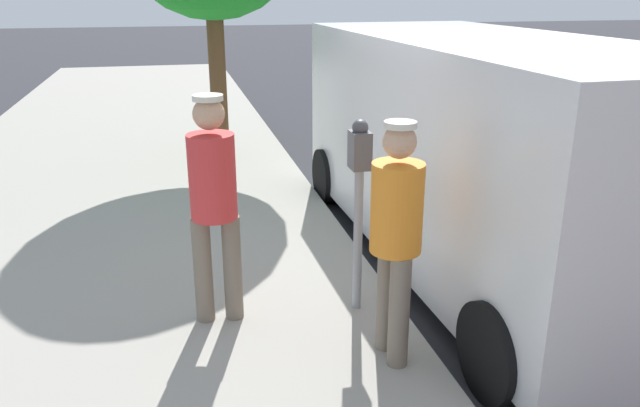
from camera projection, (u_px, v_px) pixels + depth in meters
name	position (u px, v px, depth m)	size (l,w,h in m)	color
ground_plane	(458.00, 258.00, 6.26)	(80.00, 80.00, 0.00)	#2D2D33
sidewalk_slab	(89.00, 288.00, 5.48)	(5.00, 32.00, 0.15)	#9E998E
parking_meter_near	(359.00, 184.00, 4.67)	(0.14, 0.18, 1.52)	gray
pedestrian_in_red	(214.00, 196.00, 4.52)	(0.36, 0.34, 1.73)	#726656
pedestrian_in_orange	(396.00, 229.00, 4.05)	(0.34, 0.36, 1.65)	#726656
parked_van	(484.00, 147.00, 5.87)	(2.24, 5.25, 2.15)	white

